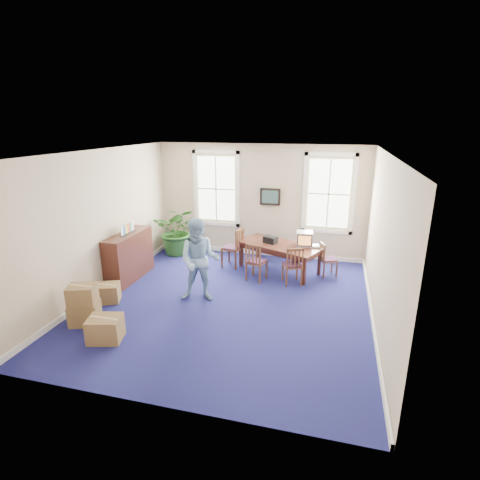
% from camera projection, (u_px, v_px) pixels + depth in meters
% --- Properties ---
extents(floor, '(6.50, 6.50, 0.00)m').
position_uv_depth(floor, '(229.00, 302.00, 8.17)').
color(floor, navy).
rests_on(floor, ground).
extents(ceiling, '(6.50, 6.50, 0.00)m').
position_uv_depth(ceiling, '(227.00, 152.00, 7.20)').
color(ceiling, white).
rests_on(ceiling, ground).
extents(wall_back, '(6.50, 0.00, 6.50)m').
position_uv_depth(wall_back, '(260.00, 201.00, 10.68)').
color(wall_back, '#C0AC8F').
rests_on(wall_back, ground).
extents(wall_front, '(6.50, 0.00, 6.50)m').
position_uv_depth(wall_front, '(155.00, 302.00, 4.69)').
color(wall_front, '#C0AC8F').
rests_on(wall_front, ground).
extents(wall_left, '(0.00, 6.50, 6.50)m').
position_uv_depth(wall_left, '(100.00, 222.00, 8.41)').
color(wall_left, '#C0AC8F').
rests_on(wall_left, ground).
extents(wall_right, '(0.00, 6.50, 6.50)m').
position_uv_depth(wall_right, '(382.00, 243.00, 6.96)').
color(wall_right, '#C0AC8F').
rests_on(wall_right, ground).
extents(baseboard_back, '(6.00, 0.04, 0.12)m').
position_uv_depth(baseboard_back, '(259.00, 252.00, 11.12)').
color(baseboard_back, white).
rests_on(baseboard_back, ground).
extents(baseboard_left, '(0.04, 6.50, 0.12)m').
position_uv_depth(baseboard_left, '(108.00, 285.00, 8.86)').
color(baseboard_left, white).
rests_on(baseboard_left, ground).
extents(baseboard_right, '(0.04, 6.50, 0.12)m').
position_uv_depth(baseboard_right, '(372.00, 317.00, 7.43)').
color(baseboard_right, white).
rests_on(baseboard_right, ground).
extents(window_left, '(1.40, 0.12, 2.20)m').
position_uv_depth(window_left, '(216.00, 189.00, 10.89)').
color(window_left, white).
rests_on(window_left, ground).
extents(window_right, '(1.40, 0.12, 2.20)m').
position_uv_depth(window_right, '(329.00, 194.00, 10.12)').
color(window_right, white).
rests_on(window_right, ground).
extents(wall_picture, '(0.58, 0.06, 0.48)m').
position_uv_depth(wall_picture, '(270.00, 197.00, 10.52)').
color(wall_picture, black).
rests_on(wall_picture, ground).
extents(conference_table, '(2.36, 1.76, 0.73)m').
position_uv_depth(conference_table, '(279.00, 257.00, 9.81)').
color(conference_table, '#472118').
rests_on(conference_table, ground).
extents(crt_tv, '(0.45, 0.48, 0.37)m').
position_uv_depth(crt_tv, '(304.00, 239.00, 9.54)').
color(crt_tv, '#B7B7BC').
rests_on(crt_tv, conference_table).
extents(game_console, '(0.22, 0.25, 0.05)m').
position_uv_depth(game_console, '(316.00, 246.00, 9.47)').
color(game_console, white).
rests_on(game_console, conference_table).
extents(equipment_bag, '(0.40, 0.34, 0.17)m').
position_uv_depth(equipment_bag, '(270.00, 240.00, 9.78)').
color(equipment_bag, black).
rests_on(equipment_bag, conference_table).
extents(chair_near_left, '(0.53, 0.53, 0.97)m').
position_uv_depth(chair_near_left, '(257.00, 261.00, 9.21)').
color(chair_near_left, brown).
rests_on(chair_near_left, ground).
extents(chair_near_right, '(0.56, 0.56, 0.95)m').
position_uv_depth(chair_near_right, '(292.00, 265.00, 9.00)').
color(chair_near_right, brown).
rests_on(chair_near_right, ground).
extents(chair_end_left, '(0.57, 0.57, 1.07)m').
position_uv_depth(chair_end_left, '(232.00, 247.00, 10.07)').
color(chair_end_left, brown).
rests_on(chair_end_left, ground).
extents(chair_end_right, '(0.51, 0.51, 0.87)m').
position_uv_depth(chair_end_right, '(328.00, 259.00, 9.49)').
color(chair_end_right, brown).
rests_on(chair_end_right, ground).
extents(man, '(1.02, 0.85, 1.85)m').
position_uv_depth(man, '(200.00, 260.00, 8.01)').
color(man, '#82A8CA').
rests_on(man, ground).
extents(credenza, '(0.48, 1.60, 1.25)m').
position_uv_depth(credenza, '(129.00, 255.00, 9.24)').
color(credenza, '#472118').
rests_on(credenza, ground).
extents(brochure_rack, '(0.16, 0.61, 0.27)m').
position_uv_depth(brochure_rack, '(127.00, 225.00, 9.00)').
color(brochure_rack, '#99999E').
rests_on(brochure_rack, credenza).
extents(potted_plant, '(1.48, 1.35, 1.44)m').
position_uv_depth(potted_plant, '(178.00, 231.00, 10.96)').
color(potted_plant, '#204E19').
rests_on(potted_plant, ground).
extents(cardboard_boxes, '(1.84, 1.84, 0.83)m').
position_uv_depth(cardboard_boxes, '(96.00, 302.00, 7.24)').
color(cardboard_boxes, olive).
rests_on(cardboard_boxes, ground).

